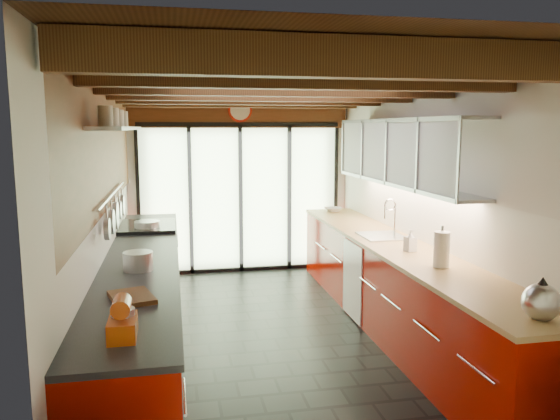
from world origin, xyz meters
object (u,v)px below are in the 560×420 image
object	(u,v)px
stand_mixer	(122,321)
kettle	(541,300)
paper_towel	(442,250)
soap_bottle	(410,241)
bowl	(333,209)

from	to	relation	value
stand_mixer	kettle	bearing A→B (deg)	-4.40
stand_mixer	kettle	world-z (taller)	kettle
kettle	paper_towel	xyz separation A→B (m)	(0.00, 1.30, 0.03)
soap_bottle	paper_towel	bearing A→B (deg)	-90.00
kettle	paper_towel	world-z (taller)	paper_towel
soap_bottle	kettle	bearing A→B (deg)	-90.00
kettle	bowl	size ratio (longest dim) A/B	1.40
kettle	bowl	world-z (taller)	kettle
stand_mixer	bowl	bearing A→B (deg)	59.45
soap_bottle	bowl	distance (m)	2.58
stand_mixer	kettle	size ratio (longest dim) A/B	0.82
stand_mixer	paper_towel	size ratio (longest dim) A/B	0.74
paper_towel	bowl	bearing A→B (deg)	90.00
paper_towel	soap_bottle	bearing A→B (deg)	90.00
stand_mixer	soap_bottle	bearing A→B (deg)	34.15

